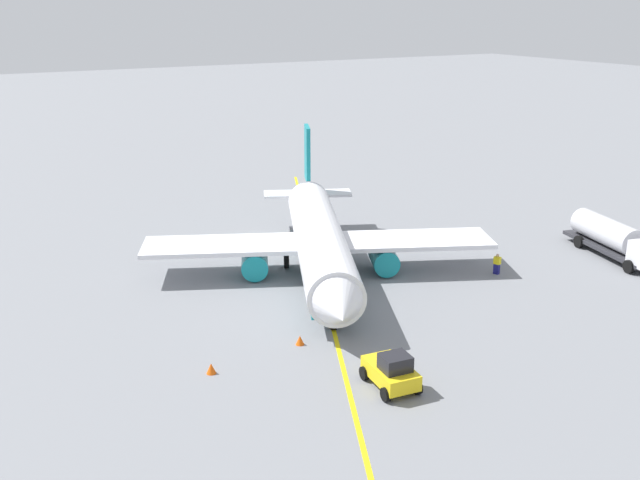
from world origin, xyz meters
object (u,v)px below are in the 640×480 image
object	(u,v)px
fuel_tanker	(614,238)
safety_cone_wingtip	(211,368)
airplane	(319,241)
safety_cone_nose	(300,340)
refueling_worker	(497,264)
pushback_tug	(391,371)

from	to	relation	value
fuel_tanker	safety_cone_wingtip	bearing A→B (deg)	-86.37
airplane	safety_cone_wingtip	bearing A→B (deg)	-50.50
safety_cone_nose	airplane	bearing A→B (deg)	145.06
refueling_worker	safety_cone_nose	size ratio (longest dim) A/B	2.73
pushback_tug	refueling_worker	world-z (taller)	pushback_tug
airplane	safety_cone_wingtip	distance (m)	17.85
refueling_worker	safety_cone_wingtip	world-z (taller)	refueling_worker
airplane	safety_cone_nose	distance (m)	13.02
safety_cone_wingtip	fuel_tanker	bearing A→B (deg)	93.63
safety_cone_nose	fuel_tanker	bearing A→B (deg)	92.97
airplane	fuel_tanker	distance (m)	25.54
refueling_worker	fuel_tanker	bearing A→B (deg)	81.26
airplane	pushback_tug	size ratio (longest dim) A/B	7.95
refueling_worker	pushback_tug	bearing A→B (deg)	-58.96
fuel_tanker	safety_cone_nose	size ratio (longest dim) A/B	17.28
refueling_worker	airplane	bearing A→B (deg)	-119.75
fuel_tanker	refueling_worker	bearing A→B (deg)	-98.74
safety_cone_nose	safety_cone_wingtip	distance (m)	6.36
pushback_tug	refueling_worker	bearing A→B (deg)	121.04
airplane	pushback_tug	distance (m)	18.63
fuel_tanker	safety_cone_nose	xyz separation A→B (m)	(1.62, -31.25, -1.41)
refueling_worker	safety_cone_wingtip	size ratio (longest dim) A/B	2.63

